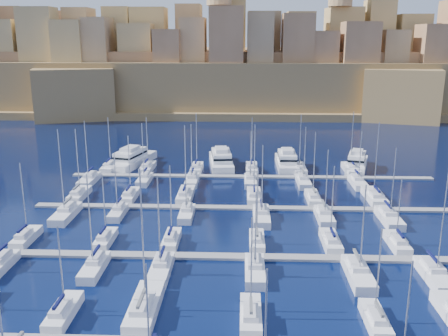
{
  "coord_description": "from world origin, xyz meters",
  "views": [
    {
      "loc": [
        -1.93,
        -80.53,
        32.1
      ],
      "look_at": [
        -5.27,
        6.0,
        9.13
      ],
      "focal_mm": 40.0,
      "sensor_mm": 36.0,
      "label": 1
    }
  ],
  "objects_px": {
    "sailboat_4": "(376,320)",
    "motor_yacht_a": "(132,159)",
    "motor_yacht_c": "(287,161)",
    "motor_yacht_b": "(221,160)",
    "sailboat_2": "(145,307)",
    "motor_yacht_d": "(357,162)"
  },
  "relations": [
    {
      "from": "sailboat_2",
      "to": "motor_yacht_a",
      "type": "relative_size",
      "value": 0.94
    },
    {
      "from": "sailboat_2",
      "to": "motor_yacht_b",
      "type": "relative_size",
      "value": 1.0
    },
    {
      "from": "sailboat_4",
      "to": "motor_yacht_c",
      "type": "relative_size",
      "value": 0.74
    },
    {
      "from": "motor_yacht_c",
      "to": "sailboat_4",
      "type": "bearing_deg",
      "value": -86.5
    },
    {
      "from": "motor_yacht_a",
      "to": "motor_yacht_d",
      "type": "height_order",
      "value": "same"
    },
    {
      "from": "sailboat_4",
      "to": "motor_yacht_a",
      "type": "bearing_deg",
      "value": 121.45
    },
    {
      "from": "motor_yacht_c",
      "to": "sailboat_2",
      "type": "bearing_deg",
      "value": -108.15
    },
    {
      "from": "motor_yacht_a",
      "to": "motor_yacht_c",
      "type": "relative_size",
      "value": 1.19
    },
    {
      "from": "sailboat_4",
      "to": "motor_yacht_b",
      "type": "xyz_separation_m",
      "value": [
        -20.83,
        71.27,
        1.01
      ]
    },
    {
      "from": "sailboat_2",
      "to": "motor_yacht_d",
      "type": "xyz_separation_m",
      "value": [
        39.92,
        68.47,
        0.94
      ]
    },
    {
      "from": "motor_yacht_b",
      "to": "motor_yacht_c",
      "type": "xyz_separation_m",
      "value": [
        16.51,
        -0.75,
        -0.0
      ]
    },
    {
      "from": "motor_yacht_c",
      "to": "motor_yacht_d",
      "type": "relative_size",
      "value": 1.02
    },
    {
      "from": "motor_yacht_a",
      "to": "motor_yacht_c",
      "type": "height_order",
      "value": "same"
    },
    {
      "from": "motor_yacht_c",
      "to": "motor_yacht_d",
      "type": "distance_m",
      "value": 17.33
    },
    {
      "from": "sailboat_2",
      "to": "motor_yacht_a",
      "type": "distance_m",
      "value": 72.1
    },
    {
      "from": "motor_yacht_a",
      "to": "motor_yacht_c",
      "type": "bearing_deg",
      "value": -1.64
    },
    {
      "from": "motor_yacht_a",
      "to": "motor_yacht_b",
      "type": "height_order",
      "value": "same"
    },
    {
      "from": "motor_yacht_c",
      "to": "motor_yacht_d",
      "type": "bearing_deg",
      "value": -1.59
    },
    {
      "from": "sailboat_4",
      "to": "motor_yacht_a",
      "type": "relative_size",
      "value": 0.62
    },
    {
      "from": "motor_yacht_a",
      "to": "motor_yacht_c",
      "type": "xyz_separation_m",
      "value": [
        39.51,
        -1.13,
        -0.0
      ]
    },
    {
      "from": "motor_yacht_b",
      "to": "motor_yacht_c",
      "type": "relative_size",
      "value": 1.12
    },
    {
      "from": "sailboat_4",
      "to": "motor_yacht_c",
      "type": "height_order",
      "value": "sailboat_4"
    }
  ]
}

